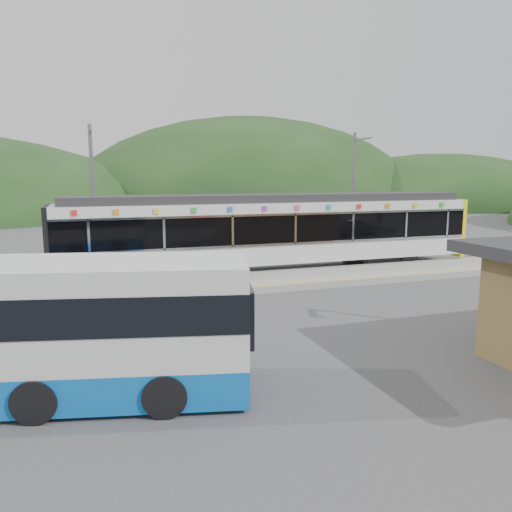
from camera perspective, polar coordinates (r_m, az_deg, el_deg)
name	(u,v)px	position (r m, az deg, el deg)	size (l,w,h in m)	color
ground	(302,302)	(18.61, 5.27, -5.28)	(120.00, 120.00, 0.00)	#4C4C4F
hills	(370,268)	(26.05, 12.90, -1.31)	(146.00, 149.00, 26.00)	#1E3D19
platform	(270,281)	(21.54, 1.66, -2.84)	(26.00, 3.20, 0.30)	#9E9E99
yellow_line	(282,283)	(20.33, 2.96, -3.13)	(26.00, 0.10, 0.01)	yellow
train	(274,229)	(24.16, 2.05, 3.06)	(20.44, 3.01, 3.74)	black
catenary_mast_west	(93,197)	(24.98, -18.11, 6.46)	(0.18, 1.80, 7.00)	slate
catenary_mast_east	(353,193)	(28.88, 11.08, 7.05)	(0.18, 1.80, 7.00)	slate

